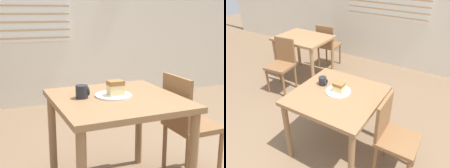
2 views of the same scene
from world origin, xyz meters
TOP-DOWN VIEW (x-y plane):
  - wall_back at (-0.01, 3.03)m, footprint 10.00×0.10m
  - dining_table_near at (-0.13, 0.49)m, footprint 0.87×0.87m
  - chair_near_window at (0.49, 0.50)m, footprint 0.38×0.38m
  - plate at (-0.14, 0.52)m, footprint 0.26×0.26m
  - cake_slice at (-0.13, 0.51)m, footprint 0.11×0.08m
  - coffee_mug at (-0.36, 0.56)m, footprint 0.09×0.09m

SIDE VIEW (x-z plane):
  - chair_near_window at x=0.49m, z-range 0.05..0.90m
  - dining_table_near at x=-0.13m, z-range 0.26..1.01m
  - plate at x=-0.14m, z-range 0.75..0.76m
  - coffee_mug at x=-0.36m, z-range 0.75..0.84m
  - cake_slice at x=-0.13m, z-range 0.76..0.87m
  - wall_back at x=-0.01m, z-range 0.00..2.80m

